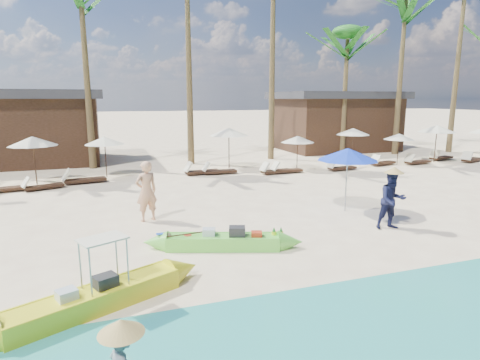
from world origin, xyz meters
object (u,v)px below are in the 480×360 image
object	(u,v)px
blue_umbrella	(348,154)
green_canoe	(223,241)
tourist	(146,191)
yellow_canoe	(96,298)

from	to	relation	value
blue_umbrella	green_canoe	bearing A→B (deg)	-157.77
green_canoe	tourist	bearing A→B (deg)	135.48
green_canoe	blue_umbrella	xyz separation A→B (m)	(4.98, 2.04, 1.78)
tourist	blue_umbrella	world-z (taller)	blue_umbrella
yellow_canoe	blue_umbrella	bearing A→B (deg)	3.11
tourist	blue_umbrella	size ratio (longest dim) A/B	0.88
yellow_canoe	blue_umbrella	distance (m)	9.25
yellow_canoe	tourist	size ratio (longest dim) A/B	2.49
tourist	blue_umbrella	bearing A→B (deg)	153.70
yellow_canoe	green_canoe	bearing A→B (deg)	10.79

